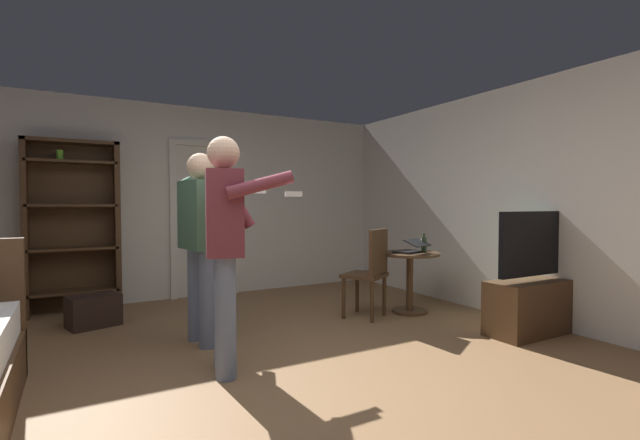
{
  "coord_description": "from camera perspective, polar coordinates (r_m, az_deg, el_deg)",
  "views": [
    {
      "loc": [
        -1.14,
        -2.78,
        1.26
      ],
      "look_at": [
        0.77,
        0.61,
        1.12
      ],
      "focal_mm": 24.6,
      "sensor_mm": 36.0,
      "label": 1
    }
  ],
  "objects": [
    {
      "name": "side_table",
      "position": [
        5.24,
        11.6,
        -6.6
      ],
      "size": [
        0.69,
        0.69,
        0.7
      ],
      "color": "#4C331E",
      "rests_on": "ground_plane"
    },
    {
      "name": "wall_right",
      "position": [
        5.11,
        27.72,
        2.11
      ],
      "size": [
        0.12,
        6.73,
        2.58
      ],
      "primitive_type": "cube",
      "color": "silver",
      "rests_on": "ground_plane"
    },
    {
      "name": "laptop",
      "position": [
        5.17,
        11.78,
        -3.64
      ],
      "size": [
        0.41,
        0.41,
        0.16
      ],
      "color": "black",
      "rests_on": "side_table"
    },
    {
      "name": "wooden_chair",
      "position": [
        4.9,
        6.58,
        -6.37
      ],
      "size": [
        0.57,
        0.57,
        0.99
      ],
      "color": "#4C331E",
      "rests_on": "ground_plane"
    },
    {
      "name": "tv_flatscreen",
      "position": [
        4.84,
        26.17,
        -8.99
      ],
      "size": [
        1.07,
        0.4,
        1.19
      ],
      "color": "#4C331E",
      "rests_on": "ground_plane"
    },
    {
      "name": "ground_plane",
      "position": [
        3.26,
        -6.96,
        -20.77
      ],
      "size": [
        7.14,
        7.14,
        0.0
      ],
      "primitive_type": "plane",
      "color": "olive"
    },
    {
      "name": "bottle_on_table",
      "position": [
        5.24,
        13.36,
        -3.1
      ],
      "size": [
        0.06,
        0.06,
        0.23
      ],
      "color": "#313E29",
      "rests_on": "side_table"
    },
    {
      "name": "person_striped_shirt",
      "position": [
        4.07,
        -15.11,
        -1.64
      ],
      "size": [
        0.7,
        0.64,
        1.72
      ],
      "color": "slate",
      "rests_on": "ground_plane"
    },
    {
      "name": "suitcase_dark",
      "position": [
        5.17,
        -27.35,
        -10.44
      ],
      "size": [
        0.54,
        0.43,
        0.33
      ],
      "primitive_type": "cube",
      "rotation": [
        0.0,
        0.0,
        0.29
      ],
      "color": "black",
      "rests_on": "ground_plane"
    },
    {
      "name": "doorway_frame",
      "position": [
        6.2,
        -14.76,
        1.63
      ],
      "size": [
        0.93,
        0.08,
        2.13
      ],
      "color": "white",
      "rests_on": "ground_plane"
    },
    {
      "name": "person_blue_shirt",
      "position": [
        3.34,
        -12.2,
        -1.93
      ],
      "size": [
        0.63,
        0.73,
        1.76
      ],
      "color": "slate",
      "rests_on": "ground_plane"
    },
    {
      "name": "wall_back",
      "position": [
        6.19,
        -18.77,
        2.19
      ],
      "size": [
        6.41,
        0.12,
        2.58
      ],
      "primitive_type": "cube",
      "color": "silver",
      "rests_on": "ground_plane"
    },
    {
      "name": "bookshelf",
      "position": [
        5.86,
        -29.45,
        -0.02
      ],
      "size": [
        0.99,
        0.32,
        2.0
      ],
      "color": "#4C331E",
      "rests_on": "ground_plane"
    }
  ]
}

